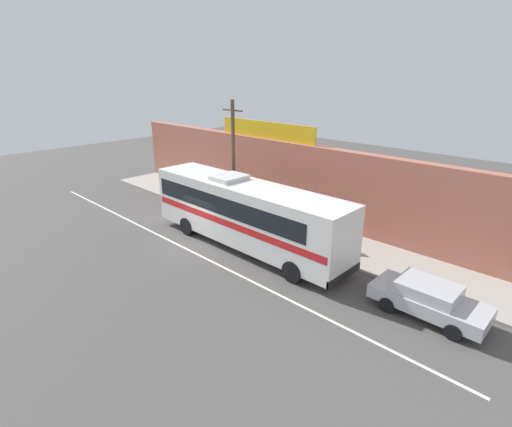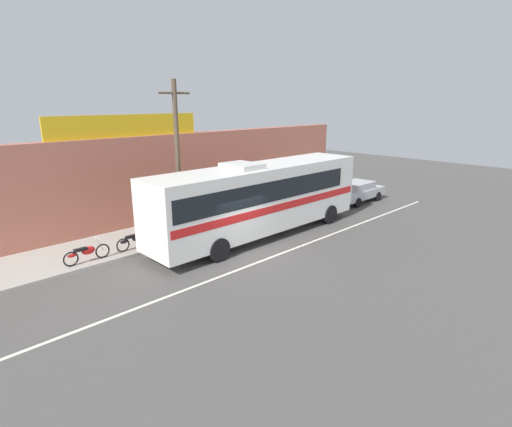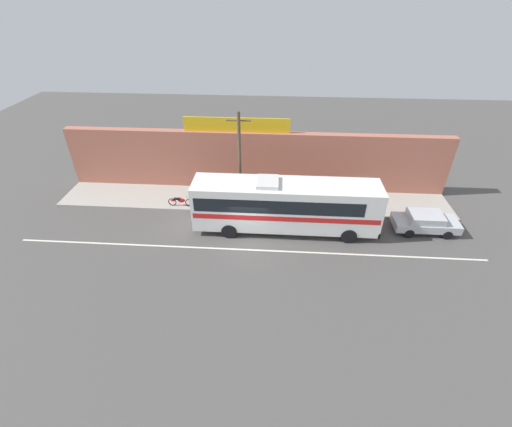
{
  "view_description": "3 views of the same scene",
  "coord_description": "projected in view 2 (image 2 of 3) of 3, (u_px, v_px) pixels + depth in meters",
  "views": [
    {
      "loc": [
        16.1,
        -11.79,
        8.99
      ],
      "look_at": [
        2.7,
        2.12,
        1.88
      ],
      "focal_mm": 27.11,
      "sensor_mm": 36.0,
      "label": 1
    },
    {
      "loc": [
        -11.2,
        -12.01,
        6.55
      ],
      "look_at": [
        1.86,
        1.41,
        1.3
      ],
      "focal_mm": 28.2,
      "sensor_mm": 36.0,
      "label": 2
    },
    {
      "loc": [
        1.8,
        -18.26,
        14.51
      ],
      "look_at": [
        0.42,
        1.84,
        1.07
      ],
      "focal_mm": 24.74,
      "sensor_mm": 36.0,
      "label": 3
    }
  ],
  "objects": [
    {
      "name": "road_center_stripe",
      "position": [
        261.0,
        261.0,
        17.02
      ],
      "size": [
        30.0,
        0.14,
        0.01
      ],
      "primitive_type": "cube",
      "color": "silver",
      "rests_on": "ground_plane"
    },
    {
      "name": "sidewalk_slab",
      "position": [
        181.0,
        229.0,
        21.14
      ],
      "size": [
        30.0,
        3.6,
        0.14
      ],
      "primitive_type": "cube",
      "color": "#A8A399",
      "rests_on": "ground_plane"
    },
    {
      "name": "parked_car",
      "position": [
        357.0,
        191.0,
        26.88
      ],
      "size": [
        4.28,
        1.91,
        1.37
      ],
      "color": "#B7BABF",
      "rests_on": "ground_plane"
    },
    {
      "name": "storefront_facade",
      "position": [
        156.0,
        180.0,
        22.0
      ],
      "size": [
        30.0,
        0.7,
        4.8
      ],
      "primitive_type": "cube",
      "color": "#B26651",
      "rests_on": "ground_plane"
    },
    {
      "name": "motorcycle_green",
      "position": [
        136.0,
        239.0,
        18.01
      ],
      "size": [
        1.94,
        0.56,
        0.94
      ],
      "color": "black",
      "rests_on": "sidewalk_slab"
    },
    {
      "name": "ground_plane",
      "position": [
        248.0,
        256.0,
        17.57
      ],
      "size": [
        70.0,
        70.0,
        0.0
      ],
      "primitive_type": "plane",
      "color": "#4F4C49"
    },
    {
      "name": "motorcycle_blue",
      "position": [
        86.0,
        253.0,
        16.45
      ],
      "size": [
        1.93,
        0.56,
        0.94
      ],
      "color": "black",
      "rests_on": "sidewalk_slab"
    },
    {
      "name": "utility_pole",
      "position": [
        178.0,
        159.0,
        18.59
      ],
      "size": [
        1.6,
        0.22,
        7.35
      ],
      "color": "brown",
      "rests_on": "sidewalk_slab"
    },
    {
      "name": "storefront_billboard",
      "position": [
        127.0,
        126.0,
        20.24
      ],
      "size": [
        8.08,
        0.12,
        1.1
      ],
      "primitive_type": "cube",
      "color": "gold",
      "rests_on": "storefront_facade"
    },
    {
      "name": "intercity_bus",
      "position": [
        259.0,
        196.0,
        19.71
      ],
      "size": [
        12.3,
        2.68,
        3.78
      ],
      "color": "white",
      "rests_on": "ground_plane"
    },
    {
      "name": "pedestrian_far_right",
      "position": [
        270.0,
        193.0,
        24.59
      ],
      "size": [
        0.3,
        0.48,
        1.69
      ],
      "color": "black",
      "rests_on": "sidewalk_slab"
    }
  ]
}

